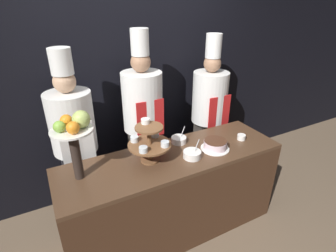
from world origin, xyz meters
TOP-DOWN VIEW (x-y plane):
  - ground_plane at (0.00, 0.00)m, footprint 14.00×14.00m
  - wall_back at (0.00, 1.26)m, footprint 10.00×0.06m
  - buffet_counter at (0.00, 0.31)m, footprint 2.02×0.61m
  - tiered_stand at (-0.21, 0.34)m, footprint 0.36×0.36m
  - fruit_pedestal at (-0.77, 0.37)m, footprint 0.30×0.30m
  - cake_round at (0.40, 0.23)m, footprint 0.26×0.26m
  - cup_white at (0.74, 0.26)m, footprint 0.08×0.08m
  - serving_bowl_near at (0.13, 0.21)m, footprint 0.16×0.16m
  - serving_bowl_far at (0.16, 0.49)m, footprint 0.14×0.14m
  - chef_left at (-0.73, 0.88)m, footprint 0.40×0.40m
  - chef_center_left at (-0.04, 0.88)m, footprint 0.40×0.40m
  - chef_center_right at (0.79, 0.88)m, footprint 0.40×0.40m

SIDE VIEW (x-z plane):
  - ground_plane at x=0.00m, z-range 0.00..0.00m
  - buffet_counter at x=0.00m, z-range 0.00..0.87m
  - cup_white at x=0.74m, z-range 0.87..0.92m
  - serving_bowl_far at x=0.16m, z-range 0.82..0.98m
  - serving_bowl_near at x=0.13m, z-range 0.82..0.98m
  - cake_round at x=0.40m, z-range 0.86..0.95m
  - chef_center_right at x=0.79m, z-range 0.06..1.85m
  - chef_left at x=-0.73m, z-range 0.08..1.84m
  - chef_center_left at x=-0.04m, z-range 0.08..1.96m
  - tiered_stand at x=-0.21m, z-range 0.87..1.23m
  - fruit_pedestal at x=-0.77m, z-range 0.98..1.52m
  - wall_back at x=0.00m, z-range 0.00..2.80m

